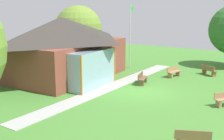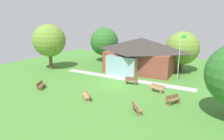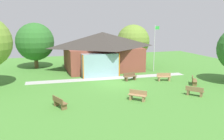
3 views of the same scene
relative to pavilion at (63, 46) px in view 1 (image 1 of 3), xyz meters
name	(u,v)px [view 1 (image 1 of 3)]	position (x,y,z in m)	size (l,w,h in m)	color
ground_plane	(144,92)	(-0.58, -7.56, -2.56)	(44.00, 44.00, 0.00)	#478433
pavilion	(63,46)	(0.00, 0.00, 0.00)	(10.37, 8.52, 4.93)	brown
footpath	(112,86)	(-0.58, -4.98, -2.55)	(18.01, 1.30, 0.03)	#ADADA8
flagpole	(130,34)	(5.94, -3.07, 0.66)	(0.64, 0.08, 5.85)	silver
bench_rear_near_path	(142,79)	(1.25, -6.57, -2.16)	(1.56, 0.76, 0.84)	brown
bench_front_left	(192,139)	(-6.90, -12.76, -2.16)	(1.00, 1.55, 0.84)	brown
bench_mid_right	(174,72)	(4.66, -7.86, -2.16)	(1.56, 0.83, 0.84)	#9E7A51
bench_lawn_far_right	(209,71)	(6.74, -10.20, -2.16)	(1.18, 1.50, 0.84)	brown
tree_behind_pavilion_right	(78,29)	(5.40, 2.58, 0.89)	(4.77, 4.77, 5.84)	brown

